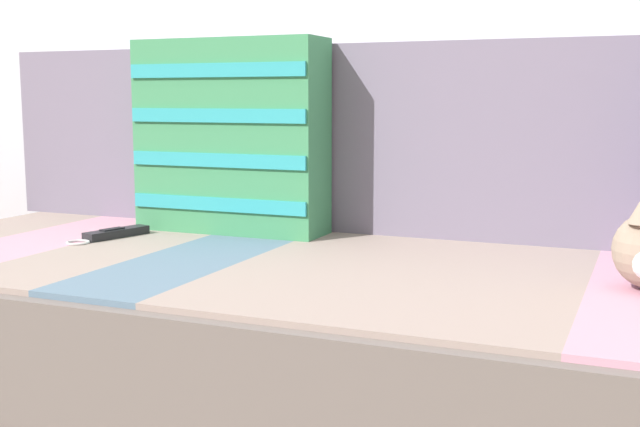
# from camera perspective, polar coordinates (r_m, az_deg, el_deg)

# --- Properties ---
(couch) EXTENTS (2.16, 0.88, 0.41)m
(couch) POSITION_cam_1_polar(r_m,az_deg,el_deg) (1.54, 2.65, -11.12)
(couch) COLOR brown
(couch) RESTS_ON ground_plane
(sofa_backrest) EXTENTS (2.12, 0.14, 0.42)m
(sofa_backrest) POSITION_cam_1_polar(r_m,az_deg,el_deg) (1.81, 6.81, 5.26)
(sofa_backrest) COLOR slate
(sofa_backrest) RESTS_ON couch
(throw_pillow_striped) EXTENTS (0.44, 0.14, 0.43)m
(throw_pillow_striped) POSITION_cam_1_polar(r_m,az_deg,el_deg) (1.82, -6.36, 5.46)
(throw_pillow_striped) COLOR #3D8956
(throw_pillow_striped) RESTS_ON couch
(game_remote_far) EXTENTS (0.10, 0.20, 0.02)m
(game_remote_far) POSITION_cam_1_polar(r_m,az_deg,el_deg) (1.80, -14.46, -1.40)
(game_remote_far) COLOR black
(game_remote_far) RESTS_ON couch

